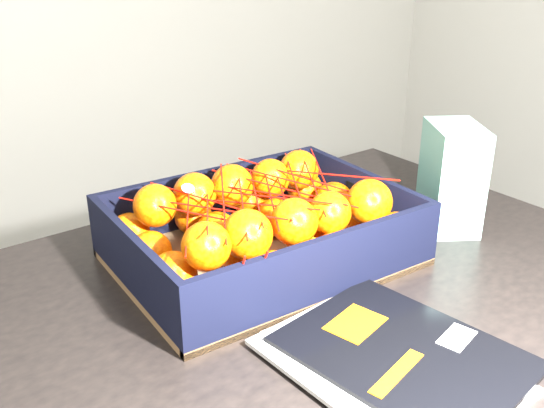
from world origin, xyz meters
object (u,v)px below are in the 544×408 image
table (279,352)px  produce_crate (262,243)px  magazine_stack (394,358)px  retail_carton (452,177)px

table → produce_crate: size_ratio=2.81×
magazine_stack → table: bearing=98.3°
magazine_stack → produce_crate: (0.01, 0.31, 0.02)m
produce_crate → magazine_stack: bearing=-91.7°
table → retail_carton: size_ratio=6.65×
table → produce_crate: bearing=70.0°
table → magazine_stack: 0.23m
magazine_stack → retail_carton: size_ratio=1.68×
retail_carton → table: bearing=-145.2°
produce_crate → retail_carton: retail_carton is taller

